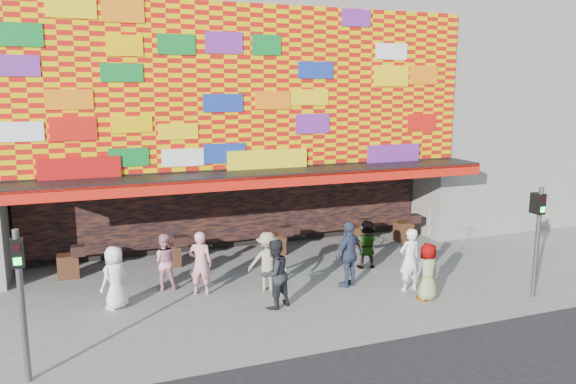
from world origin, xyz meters
The scene contains 15 objects.
ground centered at (0.00, 0.00, 0.00)m, with size 90.00×90.00×0.00m, color slate.
shop_building centered at (0.00, 8.18, 5.23)m, with size 15.20×9.40×10.00m.
neighbor_right centered at (13.00, 8.00, 6.00)m, with size 11.00×8.00×12.00m, color gray.
signal_left centered at (-6.20, -1.50, 1.86)m, with size 0.22×0.20×3.00m.
signal_right centered at (6.20, -1.50, 1.86)m, with size 0.22×0.20×3.00m.
ped_a centered at (-4.35, 1.66, 0.82)m, with size 0.80×0.52×1.63m, color white.
ped_b centered at (-2.12, 1.88, 0.88)m, with size 0.64×0.42×1.76m, color pink.
ped_c centered at (-0.56, 0.28, 0.89)m, with size 0.87×0.68×1.79m, color black.
ped_d centered at (-0.32, 1.54, 0.83)m, with size 1.07×0.61×1.65m, color gray.
ped_e centered at (1.92, 1.00, 0.94)m, with size 1.11×0.46×1.89m, color #313C57.
ped_f centered at (3.21, 2.30, 0.76)m, with size 1.41×0.45×1.52m, color gray.
ped_g centered at (3.41, -0.64, 0.77)m, with size 0.75×0.49×1.54m, color gray.
ped_h centered at (3.35, 0.13, 0.88)m, with size 0.64×0.42×1.76m, color white.
ped_i centered at (-2.98, 2.64, 0.79)m, with size 0.77×0.60×1.58m, color pink.
parasol centered at (3.41, -0.64, 2.17)m, with size 1.04×1.06×1.89m.
Camera 1 is at (-5.07, -12.56, 5.55)m, focal length 35.00 mm.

